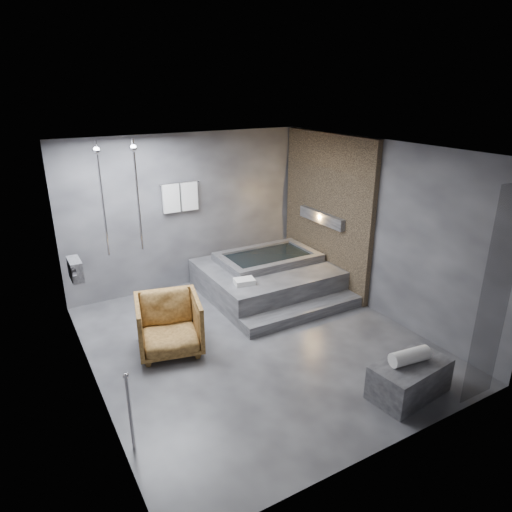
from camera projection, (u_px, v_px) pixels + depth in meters
room at (271, 222)px, 6.51m from camera, size 5.00×5.04×2.82m
tub_deck at (266, 278)px, 8.32m from camera, size 2.20×2.00×0.50m
tub_step at (304, 312)px, 7.41m from camera, size 2.20×0.36×0.18m
concrete_bench at (409, 379)px, 5.53m from camera, size 1.04×0.65×0.44m
driftwood_chair at (169, 325)px, 6.39m from camera, size 1.05×1.07×0.81m
rolled_towel at (410, 356)px, 5.42m from camera, size 0.52×0.24×0.18m
deck_towel at (244, 281)px, 7.46m from camera, size 0.36×0.29×0.09m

